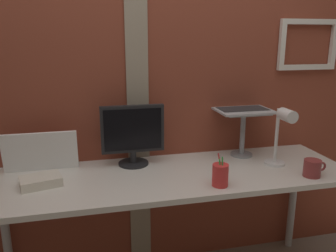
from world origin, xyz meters
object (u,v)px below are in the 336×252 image
(desk_lamp, at_px, (282,131))
(pen_cup, at_px, (220,175))
(coffee_mug, at_px, (313,168))
(laptop, at_px, (240,101))
(whiteboard_panel, at_px, (40,152))
(monitor, at_px, (133,132))

(desk_lamp, bearing_deg, pen_cup, -159.79)
(desk_lamp, distance_m, coffee_mug, 0.26)
(laptop, height_order, coffee_mug, laptop)
(whiteboard_panel, height_order, pen_cup, whiteboard_panel)
(monitor, xyz_separation_m, pen_cup, (0.39, -0.41, -0.14))
(whiteboard_panel, xyz_separation_m, coffee_mug, (1.46, -0.42, -0.07))
(laptop, xyz_separation_m, coffee_mug, (0.23, -0.48, -0.30))
(whiteboard_panel, height_order, desk_lamp, desk_lamp)
(pen_cup, bearing_deg, laptop, 57.00)
(laptop, xyz_separation_m, desk_lamp, (0.12, -0.32, -0.12))
(monitor, height_order, desk_lamp, monitor)
(laptop, distance_m, desk_lamp, 0.36)
(desk_lamp, bearing_deg, laptop, 111.50)
(laptop, distance_m, coffee_mug, 0.61)
(desk_lamp, bearing_deg, monitor, 163.43)
(coffee_mug, bearing_deg, desk_lamp, 123.26)
(coffee_mug, bearing_deg, laptop, 115.73)
(laptop, relative_size, desk_lamp, 0.96)
(laptop, relative_size, whiteboard_panel, 0.84)
(monitor, bearing_deg, laptop, 5.71)
(monitor, distance_m, coffee_mug, 1.03)
(monitor, relative_size, pen_cup, 2.16)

